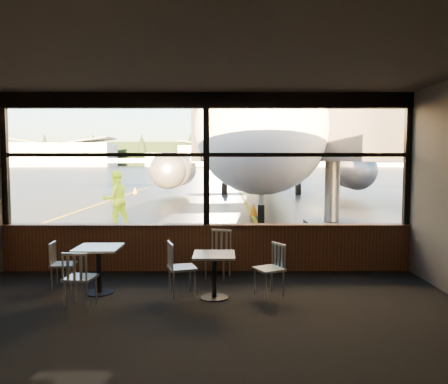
{
  "coord_description": "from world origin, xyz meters",
  "views": [
    {
      "loc": [
        0.33,
        -8.57,
        2.17
      ],
      "look_at": [
        0.35,
        1.0,
        1.5
      ],
      "focal_mm": 35.0,
      "sensor_mm": 36.0,
      "label": 1
    }
  ],
  "objects_px": {
    "airliner": "(262,104)",
    "cone_wing": "(135,190)",
    "jet_bridge": "(325,151)",
    "cafe_table_near": "(214,276)",
    "chair_mid_s": "(80,279)",
    "chair_mid_w": "(63,265)",
    "cone_nose": "(254,209)",
    "chair_near_e": "(269,270)",
    "ground_crew": "(115,199)",
    "chair_near_w": "(182,268)",
    "chair_near_n": "(218,254)",
    "cafe_table_mid": "(99,270)"
  },
  "relations": [
    {
      "from": "airliner",
      "to": "cone_wing",
      "type": "xyz_separation_m",
      "value": [
        -8.4,
        1.67,
        -5.6
      ]
    },
    {
      "from": "jet_bridge",
      "to": "cone_wing",
      "type": "xyz_separation_m",
      "value": [
        -9.26,
        15.45,
        -2.29
      ]
    },
    {
      "from": "cafe_table_near",
      "to": "chair_mid_s",
      "type": "relative_size",
      "value": 0.83
    },
    {
      "from": "chair_mid_s",
      "to": "chair_mid_w",
      "type": "height_order",
      "value": "chair_mid_s"
    },
    {
      "from": "cone_nose",
      "to": "jet_bridge",
      "type": "bearing_deg",
      "value": -58.32
    },
    {
      "from": "cone_nose",
      "to": "cone_wing",
      "type": "bearing_deg",
      "value": 120.73
    },
    {
      "from": "cafe_table_near",
      "to": "chair_near_e",
      "type": "xyz_separation_m",
      "value": [
        0.88,
        0.16,
        0.07
      ]
    },
    {
      "from": "chair_mid_s",
      "to": "ground_crew",
      "type": "bearing_deg",
      "value": 106.98
    },
    {
      "from": "chair_near_w",
      "to": "cone_nose",
      "type": "height_order",
      "value": "chair_near_w"
    },
    {
      "from": "chair_near_e",
      "to": "chair_near_w",
      "type": "height_order",
      "value": "chair_near_w"
    },
    {
      "from": "airliner",
      "to": "chair_near_n",
      "type": "relative_size",
      "value": 42.36
    },
    {
      "from": "chair_near_n",
      "to": "cone_nose",
      "type": "distance_m",
      "value": 9.5
    },
    {
      "from": "airliner",
      "to": "cafe_table_near",
      "type": "relative_size",
      "value": 53.07
    },
    {
      "from": "chair_mid_w",
      "to": "ground_crew",
      "type": "distance_m",
      "value": 6.86
    },
    {
      "from": "jet_bridge",
      "to": "chair_mid_w",
      "type": "xyz_separation_m",
      "value": [
        -6.01,
        -6.7,
        -2.11
      ]
    },
    {
      "from": "airliner",
      "to": "chair_near_w",
      "type": "distance_m",
      "value": 21.79
    },
    {
      "from": "chair_mid_w",
      "to": "ground_crew",
      "type": "xyz_separation_m",
      "value": [
        -0.78,
        6.79,
        0.53
      ]
    },
    {
      "from": "chair_near_n",
      "to": "chair_mid_w",
      "type": "relative_size",
      "value": 1.12
    },
    {
      "from": "airliner",
      "to": "cafe_table_mid",
      "type": "height_order",
      "value": "airliner"
    },
    {
      "from": "cafe_table_mid",
      "to": "chair_mid_w",
      "type": "height_order",
      "value": "chair_mid_w"
    },
    {
      "from": "cafe_table_mid",
      "to": "chair_mid_w",
      "type": "bearing_deg",
      "value": 155.57
    },
    {
      "from": "chair_near_w",
      "to": "chair_mid_s",
      "type": "height_order",
      "value": "chair_near_w"
    },
    {
      "from": "cafe_table_mid",
      "to": "cone_wing",
      "type": "distance_m",
      "value": 22.81
    },
    {
      "from": "cafe_table_near",
      "to": "chair_near_e",
      "type": "height_order",
      "value": "chair_near_e"
    },
    {
      "from": "cafe_table_mid",
      "to": "chair_mid_s",
      "type": "relative_size",
      "value": 0.9
    },
    {
      "from": "chair_near_e",
      "to": "chair_near_w",
      "type": "xyz_separation_m",
      "value": [
        -1.41,
        0.03,
        0.01
      ]
    },
    {
      "from": "cone_nose",
      "to": "cone_wing",
      "type": "relative_size",
      "value": 1.18
    },
    {
      "from": "airliner",
      "to": "chair_mid_w",
      "type": "xyz_separation_m",
      "value": [
        -5.16,
        -20.48,
        -5.42
      ]
    },
    {
      "from": "chair_near_e",
      "to": "ground_crew",
      "type": "distance_m",
      "value": 8.41
    },
    {
      "from": "chair_near_w",
      "to": "chair_near_n",
      "type": "distance_m",
      "value": 1.17
    },
    {
      "from": "chair_near_n",
      "to": "ground_crew",
      "type": "height_order",
      "value": "ground_crew"
    },
    {
      "from": "airliner",
      "to": "jet_bridge",
      "type": "distance_m",
      "value": 14.19
    },
    {
      "from": "ground_crew",
      "to": "cone_nose",
      "type": "relative_size",
      "value": 3.6
    },
    {
      "from": "cafe_table_mid",
      "to": "chair_near_w",
      "type": "bearing_deg",
      "value": -3.74
    },
    {
      "from": "jet_bridge",
      "to": "cafe_table_near",
      "type": "relative_size",
      "value": 16.04
    },
    {
      "from": "chair_near_n",
      "to": "chair_near_e",
      "type": "bearing_deg",
      "value": 147.84
    },
    {
      "from": "chair_near_e",
      "to": "chair_near_n",
      "type": "distance_m",
      "value": 1.35
    },
    {
      "from": "cone_wing",
      "to": "chair_near_w",
      "type": "bearing_deg",
      "value": -76.72
    },
    {
      "from": "jet_bridge",
      "to": "chair_mid_w",
      "type": "bearing_deg",
      "value": -131.89
    },
    {
      "from": "cafe_table_mid",
      "to": "airliner",
      "type": "bearing_deg",
      "value": 77.9
    },
    {
      "from": "chair_mid_s",
      "to": "cafe_table_mid",
      "type": "bearing_deg",
      "value": 90.05
    },
    {
      "from": "cafe_table_near",
      "to": "chair_near_e",
      "type": "relative_size",
      "value": 0.84
    },
    {
      "from": "cafe_table_mid",
      "to": "chair_near_w",
      "type": "height_order",
      "value": "chair_near_w"
    },
    {
      "from": "cafe_table_near",
      "to": "chair_near_n",
      "type": "relative_size",
      "value": 0.8
    },
    {
      "from": "chair_near_w",
      "to": "chair_mid_w",
      "type": "xyz_separation_m",
      "value": [
        -2.07,
        0.41,
        -0.04
      ]
    },
    {
      "from": "cone_nose",
      "to": "chair_near_w",
      "type": "bearing_deg",
      "value": -100.23
    },
    {
      "from": "airliner",
      "to": "cafe_table_near",
      "type": "distance_m",
      "value": 21.91
    },
    {
      "from": "cone_nose",
      "to": "chair_mid_s",
      "type": "bearing_deg",
      "value": -106.85
    },
    {
      "from": "jet_bridge",
      "to": "cone_wing",
      "type": "bearing_deg",
      "value": 120.94
    },
    {
      "from": "cafe_table_near",
      "to": "cafe_table_mid",
      "type": "height_order",
      "value": "cafe_table_mid"
    }
  ]
}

